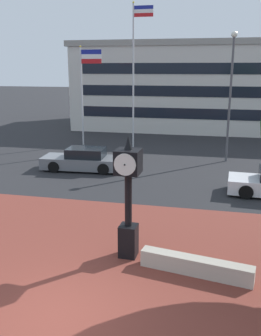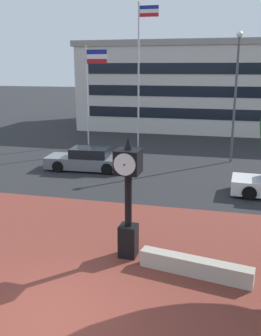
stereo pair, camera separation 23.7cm
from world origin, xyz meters
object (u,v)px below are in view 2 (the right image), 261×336
object	(u,v)px
street_clock	(128,195)
flagpole_secondary	(140,69)
flagpole_primary	(90,87)
street_lamp_post	(236,86)
car_street_mid	(87,160)
civic_building	(227,85)

from	to	relation	value
street_clock	flagpole_secondary	bearing A→B (deg)	103.48
flagpole_primary	flagpole_secondary	distance (m)	3.97
street_clock	flagpole_primary	world-z (taller)	flagpole_primary
flagpole_secondary	street_lamp_post	bearing A→B (deg)	-24.84
car_street_mid	flagpole_primary	size ratio (longest dim) A/B	0.65
street_clock	street_lamp_post	size ratio (longest dim) A/B	0.49
car_street_mid	civic_building	size ratio (longest dim) A/B	0.17
flagpole_secondary	street_lamp_post	xyz separation A→B (m)	(6.48, -3.00, -0.97)
street_lamp_post	civic_building	bearing A→B (deg)	91.67
street_clock	flagpole_secondary	size ratio (longest dim) A/B	0.38
street_clock	street_lamp_post	distance (m)	13.84
civic_building	street_lamp_post	size ratio (longest dim) A/B	3.52
car_street_mid	civic_building	bearing A→B (deg)	-25.38
street_lamp_post	street_clock	bearing A→B (deg)	-103.87
car_street_mid	street_lamp_post	distance (m)	9.77
flagpole_primary	flagpole_secondary	xyz separation A→B (m)	(3.76, -0.00, 1.27)
flagpole_secondary	civic_building	distance (m)	13.25
civic_building	street_lamp_post	world-z (taller)	civic_building
street_clock	civic_building	world-z (taller)	civic_building
flagpole_secondary	flagpole_primary	bearing A→B (deg)	180.00
street_clock	car_street_mid	xyz separation A→B (m)	(-4.74, 9.31, -1.43)
street_clock	street_lamp_post	xyz separation A→B (m)	(3.26, 13.20, 2.61)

